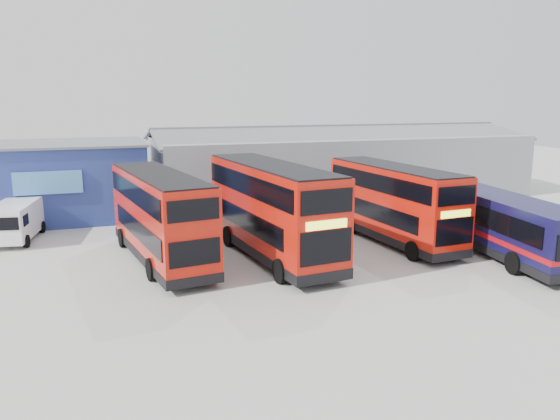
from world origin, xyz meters
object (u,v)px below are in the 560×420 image
object	(u,v)px
office_block	(53,180)
double_decker_centre	(271,211)
single_decker_blue	(499,225)
double_decker_left	(160,218)
double_decker_right	(393,204)
maintenance_shed	(336,164)
panel_van	(16,220)

from	to	relation	value
office_block	double_decker_centre	bearing A→B (deg)	-51.14
single_decker_blue	double_decker_left	bearing A→B (deg)	-7.40
office_block	single_decker_blue	world-z (taller)	office_block
double_decker_centre	double_decker_right	size ratio (longest dim) A/B	1.11
office_block	single_decker_blue	bearing A→B (deg)	-37.17
maintenance_shed	double_decker_left	world-z (taller)	maintenance_shed
double_decker_left	double_decker_centre	bearing A→B (deg)	161.31
double_decker_left	single_decker_blue	world-z (taller)	double_decker_left
maintenance_shed	panel_van	distance (m)	25.10
double_decker_left	single_decker_blue	distance (m)	17.46
office_block	single_decker_blue	distance (m)	28.38
double_decker_right	single_decker_blue	xyz separation A→B (m)	(4.00, -3.97, -0.62)
maintenance_shed	double_decker_left	bearing A→B (deg)	-137.68
double_decker_centre	single_decker_blue	size ratio (longest dim) A/B	0.99
panel_van	double_decker_left	bearing A→B (deg)	-33.27
maintenance_shed	double_decker_centre	bearing A→B (deg)	-124.44
single_decker_blue	panel_van	size ratio (longest dim) A/B	2.23
double_decker_centre	double_decker_right	xyz separation A→B (m)	(7.46, 0.66, -0.23)
double_decker_centre	single_decker_blue	distance (m)	11.96
maintenance_shed	double_decker_right	xyz separation A→B (m)	(-3.40, -15.18, -0.43)
maintenance_shed	single_decker_blue	xyz separation A→B (m)	(0.60, -19.15, -1.05)
maintenance_shed	double_decker_left	distance (m)	22.07
double_decker_left	double_decker_centre	world-z (taller)	double_decker_centre
double_decker_centre	double_decker_right	bearing A→B (deg)	-1.08
double_decker_right	panel_van	world-z (taller)	double_decker_right
double_decker_left	double_decker_right	xyz separation A→B (m)	(12.91, -0.32, -0.05)
single_decker_blue	office_block	bearing A→B (deg)	-30.34
office_block	double_decker_centre	distance (m)	17.76
double_decker_left	double_decker_centre	size ratio (longest dim) A/B	0.93
maintenance_shed	double_decker_centre	distance (m)	19.20
office_block	double_decker_left	size ratio (longest dim) A/B	1.14
double_decker_right	double_decker_centre	bearing A→B (deg)	-179.37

